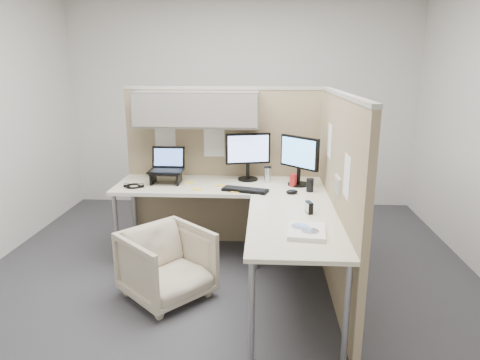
# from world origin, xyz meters

# --- Properties ---
(ground) EXTENTS (4.50, 4.50, 0.00)m
(ground) POSITION_xyz_m (0.00, 0.00, 0.00)
(ground) COLOR #353439
(ground) RESTS_ON ground
(partition_back) EXTENTS (2.00, 0.36, 1.63)m
(partition_back) POSITION_xyz_m (-0.22, 0.83, 1.10)
(partition_back) COLOR #9D8867
(partition_back) RESTS_ON ground
(partition_right) EXTENTS (0.07, 2.03, 1.63)m
(partition_right) POSITION_xyz_m (0.90, -0.07, 0.82)
(partition_right) COLOR #9D8867
(partition_right) RESTS_ON ground
(desk) EXTENTS (2.00, 1.98, 0.73)m
(desk) POSITION_xyz_m (0.12, 0.13, 0.69)
(desk) COLOR beige
(desk) RESTS_ON ground
(office_chair) EXTENTS (0.83, 0.83, 0.62)m
(office_chair) POSITION_xyz_m (-0.45, -0.29, 0.31)
(office_chair) COLOR beige
(office_chair) RESTS_ON ground
(monitor_left) EXTENTS (0.44, 0.20, 0.47)m
(monitor_left) POSITION_xyz_m (0.15, 0.71, 1.00)
(monitor_left) COLOR black
(monitor_left) RESTS_ON desk
(monitor_right) EXTENTS (0.34, 0.34, 0.47)m
(monitor_right) POSITION_xyz_m (0.64, 0.55, 1.00)
(monitor_right) COLOR black
(monitor_right) RESTS_ON desk
(laptop_station) EXTENTS (0.32, 0.28, 0.33)m
(laptop_station) POSITION_xyz_m (-0.63, 0.57, 0.86)
(laptop_station) COLOR black
(laptop_station) RESTS_ON desk
(keyboard) EXTENTS (0.44, 0.25, 0.02)m
(keyboard) POSITION_xyz_m (0.14, 0.31, 0.74)
(keyboard) COLOR black
(keyboard) RESTS_ON desk
(mouse) EXTENTS (0.12, 0.10, 0.04)m
(mouse) POSITION_xyz_m (0.56, 0.25, 0.75)
(mouse) COLOR black
(mouse) RESTS_ON desk
(travel_mug) EXTENTS (0.07, 0.07, 0.15)m
(travel_mug) POSITION_xyz_m (0.35, 0.65, 0.81)
(travel_mug) COLOR silver
(travel_mug) RESTS_ON desk
(soda_can_green) EXTENTS (0.07, 0.07, 0.12)m
(soda_can_green) POSITION_xyz_m (0.72, 0.33, 0.79)
(soda_can_green) COLOR black
(soda_can_green) RESTS_ON desk
(soda_can_silver) EXTENTS (0.07, 0.07, 0.12)m
(soda_can_silver) POSITION_xyz_m (0.58, 0.50, 0.79)
(soda_can_silver) COLOR #B21E1E
(soda_can_silver) RESTS_ON desk
(sticky_note_d) EXTENTS (0.08, 0.08, 0.01)m
(sticky_note_d) POSITION_xyz_m (-0.10, 0.49, 0.73)
(sticky_note_d) COLOR gold
(sticky_note_d) RESTS_ON desk
(sticky_note_b) EXTENTS (0.08, 0.08, 0.01)m
(sticky_note_b) POSITION_xyz_m (0.06, 0.28, 0.73)
(sticky_note_b) COLOR gold
(sticky_note_b) RESTS_ON desk
(sticky_note_a) EXTENTS (0.08, 0.08, 0.01)m
(sticky_note_a) POSITION_xyz_m (-0.30, 0.34, 0.73)
(sticky_note_a) COLOR gold
(sticky_note_a) RESTS_ON desk
(sticky_note_c) EXTENTS (0.09, 0.09, 0.01)m
(sticky_note_c) POSITION_xyz_m (-0.41, 0.56, 0.73)
(sticky_note_c) COLOR gold
(sticky_note_c) RESTS_ON desk
(headphones) EXTENTS (0.20, 0.16, 0.03)m
(headphones) POSITION_xyz_m (-0.90, 0.38, 0.74)
(headphones) COLOR black
(headphones) RESTS_ON desk
(paper_stack) EXTENTS (0.28, 0.34, 0.03)m
(paper_stack) POSITION_xyz_m (0.61, -0.68, 0.75)
(paper_stack) COLOR white
(paper_stack) RESTS_ON desk
(desk_clock) EXTENTS (0.06, 0.10, 0.09)m
(desk_clock) POSITION_xyz_m (0.66, -0.26, 0.77)
(desk_clock) COLOR black
(desk_clock) RESTS_ON desk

